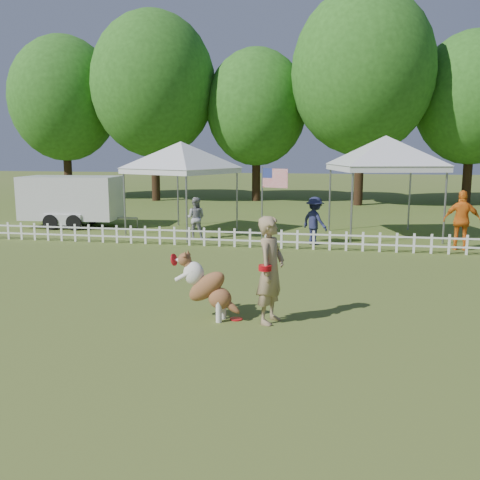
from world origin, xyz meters
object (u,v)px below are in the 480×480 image
at_px(flag_pole, 262,207).
at_px(spectator_c, 462,220).
at_px(dog, 208,287).
at_px(spectator_a, 195,218).
at_px(canopy_tent_left, 182,189).
at_px(frisbee_on_turf, 236,319).
at_px(canopy_tent_right, 384,188).
at_px(cargo_trailer, 72,201).
at_px(spectator_b, 315,221).
at_px(handler, 271,270).

xyz_separation_m(flag_pole, spectator_c, (6.16, 0.47, -0.35)).
xyz_separation_m(dog, spectator_a, (-2.59, 8.58, 0.12)).
bearing_deg(flag_pole, canopy_tent_left, 170.33).
xyz_separation_m(frisbee_on_turf, flag_pole, (-0.64, 7.57, 1.27)).
bearing_deg(canopy_tent_left, spectator_c, 13.79).
bearing_deg(spectator_a, frisbee_on_turf, 107.23).
bearing_deg(spectator_c, canopy_tent_right, -34.93).
height_order(cargo_trailer, spectator_a, cargo_trailer).
relative_size(canopy_tent_left, spectator_a, 2.25).
xyz_separation_m(dog, canopy_tent_right, (3.82, 10.25, 1.13)).
relative_size(canopy_tent_left, spectator_b, 2.10).
bearing_deg(handler, dog, 107.29).
height_order(dog, cargo_trailer, cargo_trailer).
distance_m(dog, spectator_a, 8.96).
bearing_deg(dog, handler, 9.99).
bearing_deg(spectator_a, flag_pole, 156.19).
height_order(frisbee_on_turf, spectator_c, spectator_c).
distance_m(canopy_tent_right, flag_pole, 4.76).
bearing_deg(frisbee_on_turf, spectator_a, 110.04).
xyz_separation_m(flag_pole, spectator_a, (-2.47, 0.95, -0.55)).
relative_size(canopy_tent_left, spectator_c, 1.78).
relative_size(dog, canopy_tent_right, 0.35).
xyz_separation_m(canopy_tent_left, flag_pole, (3.31, -2.14, -0.37)).
distance_m(frisbee_on_turf, flag_pole, 7.71).
bearing_deg(handler, spectator_b, 13.34).
bearing_deg(handler, cargo_trailer, 57.75).
distance_m(canopy_tent_left, spectator_c, 9.64).
distance_m(handler, flag_pole, 7.72).
height_order(frisbee_on_turf, spectator_a, spectator_a).
bearing_deg(cargo_trailer, spectator_c, -14.07).
distance_m(frisbee_on_turf, spectator_b, 8.27).
bearing_deg(handler, canopy_tent_right, 1.38).
height_order(canopy_tent_left, spectator_c, canopy_tent_left).
xyz_separation_m(handler, cargo_trailer, (-9.42, 10.56, 0.07)).
bearing_deg(spectator_b, spectator_a, 38.05).
xyz_separation_m(spectator_a, spectator_c, (8.63, -0.48, 0.19)).
distance_m(frisbee_on_turf, cargo_trailer, 13.76).
xyz_separation_m(frisbee_on_turf, spectator_c, (5.52, 8.04, 0.91)).
relative_size(handler, canopy_tent_right, 0.56).
bearing_deg(spectator_c, cargo_trailer, -0.60).
distance_m(dog, spectator_c, 10.11).
bearing_deg(canopy_tent_right, frisbee_on_turf, -122.20).
height_order(dog, spectator_a, spectator_a).
xyz_separation_m(cargo_trailer, flag_pole, (8.15, -2.96, 0.24)).
distance_m(flag_pole, spectator_a, 2.70).
distance_m(spectator_a, spectator_b, 4.14).
bearing_deg(cargo_trailer, handler, -52.46).
bearing_deg(dog, cargo_trailer, 136.70).
relative_size(frisbee_on_turf, canopy_tent_right, 0.07).
relative_size(canopy_tent_left, canopy_tent_right, 0.95).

